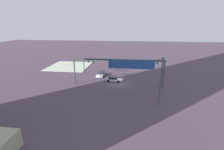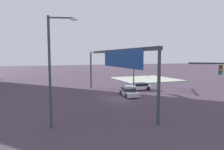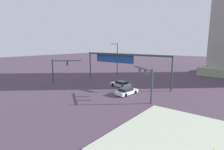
# 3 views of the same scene
# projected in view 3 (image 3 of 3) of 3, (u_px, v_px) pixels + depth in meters

# --- Properties ---
(ground_plane) EXTENTS (214.47, 214.47, 0.00)m
(ground_plane) POSITION_uv_depth(u_px,v_px,m) (120.00, 85.00, 38.91)
(ground_plane) COLOR #463846
(sidewalk_corner) EXTENTS (13.63, 13.69, 0.15)m
(sidewalk_corner) POSITION_uv_depth(u_px,v_px,m) (191.00, 142.00, 16.01)
(sidewalk_corner) COLOR #B1BCA3
(sidewalk_corner) RESTS_ON ground
(traffic_signal_near_corner) EXTENTS (4.28, 4.79, 5.42)m
(traffic_signal_near_corner) POSITION_uv_depth(u_px,v_px,m) (60.00, 67.00, 39.68)
(traffic_signal_near_corner) COLOR #304348
(traffic_signal_near_corner) RESTS_ON ground
(traffic_signal_opposite_side) EXTENTS (5.42, 3.98, 5.22)m
(traffic_signal_opposite_side) POSITION_uv_depth(u_px,v_px,m) (146.00, 77.00, 27.68)
(traffic_signal_opposite_side) COLOR #323F44
(traffic_signal_opposite_side) RESTS_ON ground
(streetlamp_curved_arm) EXTENTS (0.83, 2.28, 8.85)m
(streetlamp_curved_arm) POSITION_uv_depth(u_px,v_px,m) (117.00, 57.00, 50.88)
(streetlamp_curved_arm) COLOR #304143
(streetlamp_curved_arm) RESTS_ON ground
(overhead_sign_gantry) EXTENTS (21.58, 0.43, 6.60)m
(overhead_sign_gantry) POSITION_uv_depth(u_px,v_px,m) (121.00, 58.00, 39.93)
(overhead_sign_gantry) COLOR #31433D
(overhead_sign_gantry) RESTS_ON ground
(sedan_car_approaching) EXTENTS (4.53, 2.30, 1.21)m
(sedan_car_approaching) POSITION_uv_depth(u_px,v_px,m) (121.00, 84.00, 36.96)
(sedan_car_approaching) COLOR #B7B4BD
(sedan_car_approaching) RESTS_ON ground
(sedan_car_waiting_far) EXTENTS (2.26, 4.45, 1.21)m
(sedan_car_waiting_far) POSITION_uv_depth(u_px,v_px,m) (127.00, 91.00, 31.34)
(sedan_car_waiting_far) COLOR silver
(sedan_car_waiting_far) RESTS_ON ground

